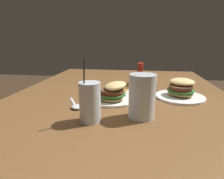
# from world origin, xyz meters

# --- Properties ---
(dining_table) EXTENTS (1.38, 1.07, 0.77)m
(dining_table) POSITION_xyz_m (0.00, 0.00, 0.65)
(dining_table) COLOR brown
(dining_table) RESTS_ON ground_plane
(meal_plate_near) EXTENTS (0.28, 0.27, 0.10)m
(meal_plate_near) POSITION_xyz_m (0.13, -0.03, 0.80)
(meal_plate_near) COLOR white
(meal_plate_near) RESTS_ON dining_table
(beer_glass) EXTENTS (0.09, 0.09, 0.16)m
(beer_glass) POSITION_xyz_m (0.30, 0.10, 0.84)
(beer_glass) COLOR silver
(beer_glass) RESTS_ON dining_table
(juice_glass) EXTENTS (0.07, 0.07, 0.21)m
(juice_glass) POSITION_xyz_m (0.36, -0.07, 0.83)
(juice_glass) COLOR silver
(juice_glass) RESTS_ON dining_table
(spoon) EXTENTS (0.16, 0.10, 0.01)m
(spoon) POSITION_xyz_m (0.25, -0.16, 0.77)
(spoon) COLOR silver
(spoon) RESTS_ON dining_table
(meal_plate_far) EXTENTS (0.23, 0.23, 0.09)m
(meal_plate_far) POSITION_xyz_m (0.05, 0.28, 0.80)
(meal_plate_far) COLOR white
(meal_plate_far) RESTS_ON dining_table
(condiment_caddy) EXTENTS (0.11, 0.08, 0.13)m
(condiment_caddy) POSITION_xyz_m (-0.19, 0.10, 0.81)
(condiment_caddy) COLOR brown
(condiment_caddy) RESTS_ON dining_table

